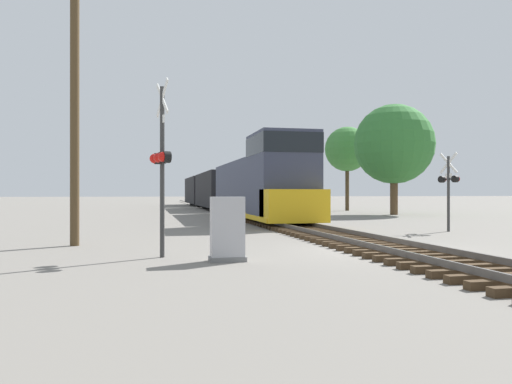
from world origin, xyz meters
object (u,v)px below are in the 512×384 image
at_px(tree_far_right, 394,144).
at_px(crossing_signal_near, 161,160).
at_px(crossing_signal_far, 449,184).
at_px(relay_cabinet, 227,229).
at_px(freight_train, 221,189).
at_px(utility_pole, 75,89).
at_px(tree_mid_background, 347,149).

bearing_deg(tree_far_right, crossing_signal_near, -129.87).
relative_size(crossing_signal_far, relay_cabinet, 2.16).
bearing_deg(crossing_signal_near, relay_cabinet, 38.76).
bearing_deg(crossing_signal_near, crossing_signal_far, 99.85).
height_order(freight_train, utility_pole, utility_pole).
distance_m(crossing_signal_near, crossing_signal_far, 13.91).
distance_m(freight_train, relay_cabinet, 33.66).
distance_m(crossing_signal_far, tree_far_right, 16.79).
xyz_separation_m(relay_cabinet, tree_far_right, (16.48, 22.72, 4.59)).
bearing_deg(relay_cabinet, freight_train, 81.85).
bearing_deg(crossing_signal_far, freight_train, -4.17).
relative_size(crossing_signal_near, crossing_signal_far, 1.34).
xyz_separation_m(freight_train, utility_pole, (-8.95, -28.71, 3.01)).
bearing_deg(tree_mid_background, relay_cabinet, -117.42).
xyz_separation_m(crossing_signal_near, crossing_signal_far, (12.48, 6.13, -0.46)).
bearing_deg(relay_cabinet, tree_far_right, 54.04).
height_order(utility_pole, tree_mid_background, utility_pole).
distance_m(freight_train, crossing_signal_far, 26.78).
relative_size(utility_pole, tree_mid_background, 1.24).
relative_size(relay_cabinet, tree_mid_background, 0.20).
bearing_deg(tree_far_right, crossing_signal_far, -109.81).
distance_m(crossing_signal_far, utility_pole, 15.59).
bearing_deg(tree_mid_background, crossing_signal_far, -102.72).
bearing_deg(freight_train, tree_mid_background, -8.20).
height_order(freight_train, crossing_signal_near, freight_train).
relative_size(crossing_signal_far, utility_pole, 0.35).
distance_m(utility_pole, tree_mid_background, 33.99).
height_order(crossing_signal_far, utility_pole, utility_pole).
bearing_deg(freight_train, crossing_signal_near, -101.14).
relative_size(tree_far_right, tree_mid_background, 1.07).
distance_m(freight_train, tree_mid_background, 12.35).
bearing_deg(relay_cabinet, tree_mid_background, 62.58).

